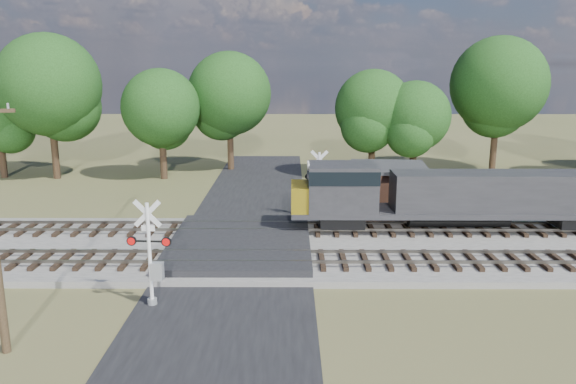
{
  "coord_description": "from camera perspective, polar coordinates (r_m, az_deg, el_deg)",
  "views": [
    {
      "loc": [
        2.52,
        -26.61,
        9.25
      ],
      "look_at": [
        2.41,
        2.0,
        2.71
      ],
      "focal_mm": 35.0,
      "sensor_mm": 36.0,
      "label": 1
    }
  ],
  "objects": [
    {
      "name": "track_near",
      "position": [
        26.16,
        1.55,
        -6.86
      ],
      "size": [
        140.0,
        2.6,
        0.33
      ],
      "color": "black",
      "rests_on": "ballast_bed"
    },
    {
      "name": "ballast_bed",
      "position": [
        29.56,
        14.94,
        -5.5
      ],
      "size": [
        140.0,
        10.0,
        0.3
      ],
      "primitive_type": "cube",
      "color": "gray",
      "rests_on": "ground"
    },
    {
      "name": "track_far",
      "position": [
        30.91,
        1.34,
        -3.73
      ],
      "size": [
        140.0,
        2.6,
        0.33
      ],
      "color": "black",
      "rests_on": "ballast_bed"
    },
    {
      "name": "treeline",
      "position": [
        47.21,
        1.52,
        9.68
      ],
      "size": [
        77.47,
        11.59,
        11.71
      ],
      "color": "black",
      "rests_on": "ground"
    },
    {
      "name": "ground",
      "position": [
        28.29,
        -4.92,
        -6.25
      ],
      "size": [
        160.0,
        160.0,
        0.0
      ],
      "primitive_type": "plane",
      "color": "#50542D",
      "rests_on": "ground"
    },
    {
      "name": "crossing_signal_near",
      "position": [
        22.35,
        -13.61,
        -7.01
      ],
      "size": [
        1.73,
        0.38,
        4.29
      ],
      "rotation": [
        0.0,
        0.0,
        -0.07
      ],
      "color": "silver",
      "rests_on": "ground"
    },
    {
      "name": "crossing_panel",
      "position": [
        28.66,
        -4.85,
        -5.33
      ],
      "size": [
        7.0,
        9.0,
        0.62
      ],
      "primitive_type": "cube",
      "color": "#262628",
      "rests_on": "ground"
    },
    {
      "name": "road",
      "position": [
        28.27,
        -4.93,
        -6.18
      ],
      "size": [
        7.0,
        60.0,
        0.08
      ],
      "primitive_type": "cube",
      "color": "black",
      "rests_on": "ground"
    },
    {
      "name": "crossing_signal_far",
      "position": [
        34.01,
        3.02,
        0.15
      ],
      "size": [
        1.71,
        0.38,
        4.23
      ],
      "rotation": [
        0.0,
        0.0,
        3.05
      ],
      "color": "silver",
      "rests_on": "ground"
    },
    {
      "name": "equipment_shed",
      "position": [
        35.52,
        10.13,
        0.22
      ],
      "size": [
        4.98,
        4.98,
        3.13
      ],
      "rotation": [
        0.0,
        0.0,
        -0.09
      ],
      "color": "#4B2D20",
      "rests_on": "ground"
    }
  ]
}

